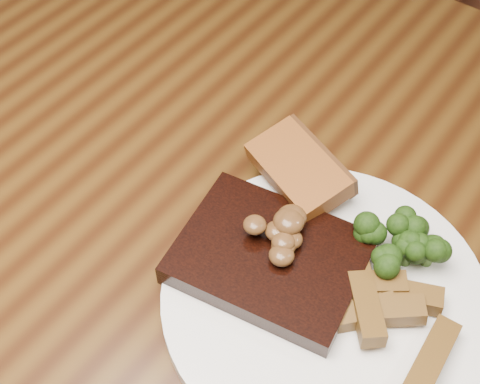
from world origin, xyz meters
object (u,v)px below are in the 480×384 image
object	(u,v)px
garlic_bread	(297,182)
potato_wedges	(398,320)
dining_table	(247,272)
plate	(324,298)
steak	(270,259)

from	to	relation	value
garlic_bread	potato_wedges	xyz separation A→B (m)	(0.15, -0.07, 0.00)
dining_table	garlic_bread	xyz separation A→B (m)	(0.02, 0.05, 0.12)
plate	potato_wedges	bearing A→B (deg)	8.28
dining_table	plate	size ratio (longest dim) A/B	5.54
dining_table	potato_wedges	size ratio (longest dim) A/B	15.41
plate	potato_wedges	world-z (taller)	potato_wedges
plate	steak	distance (m)	0.06
dining_table	potato_wedges	distance (m)	0.21
plate	garlic_bread	size ratio (longest dim) A/B	2.85
garlic_bread	potato_wedges	bearing A→B (deg)	-5.23
steak	garlic_bread	bearing A→B (deg)	99.25
plate	garlic_bread	bearing A→B (deg)	135.99
dining_table	garlic_bread	size ratio (longest dim) A/B	15.77
plate	garlic_bread	distance (m)	0.12
plate	potato_wedges	xyz separation A→B (m)	(0.06, 0.01, 0.02)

